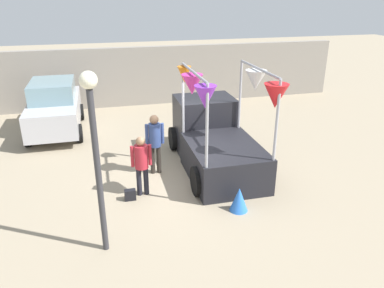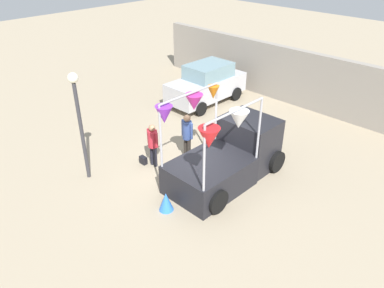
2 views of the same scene
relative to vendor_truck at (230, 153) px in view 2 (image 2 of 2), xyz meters
name	(u,v)px [view 2 (image 2 of 2)]	position (x,y,z in m)	size (l,w,h in m)	color
ground_plane	(193,173)	(-0.99, -0.76, -0.89)	(60.00, 60.00, 0.00)	gray
vendor_truck	(230,153)	(0.00, 0.00, 0.00)	(2.50, 4.12, 3.07)	black
parked_car	(207,84)	(-4.83, 4.08, 0.06)	(1.88, 4.00, 1.88)	#B7B7BC
person_customer	(153,141)	(-2.32, -1.37, 0.08)	(0.53, 0.34, 1.60)	black
person_vendor	(187,133)	(-1.80, -0.22, 0.18)	(0.53, 0.34, 1.75)	#2D2823
handbag	(143,160)	(-2.67, -1.57, -0.75)	(0.28, 0.16, 0.28)	black
street_lamp	(78,112)	(-3.34, -3.38, 1.53)	(0.32, 0.32, 3.67)	#333338
brick_boundary_wall	(311,81)	(-0.99, 6.93, 0.41)	(18.00, 0.36, 2.60)	gray
folded_kite_bundle_azure	(166,202)	(-0.19, -2.69, -0.59)	(0.44, 0.44, 0.60)	blue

